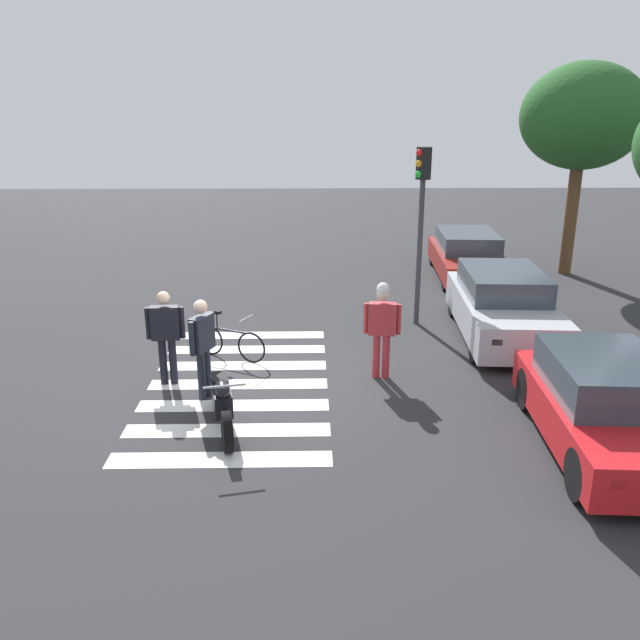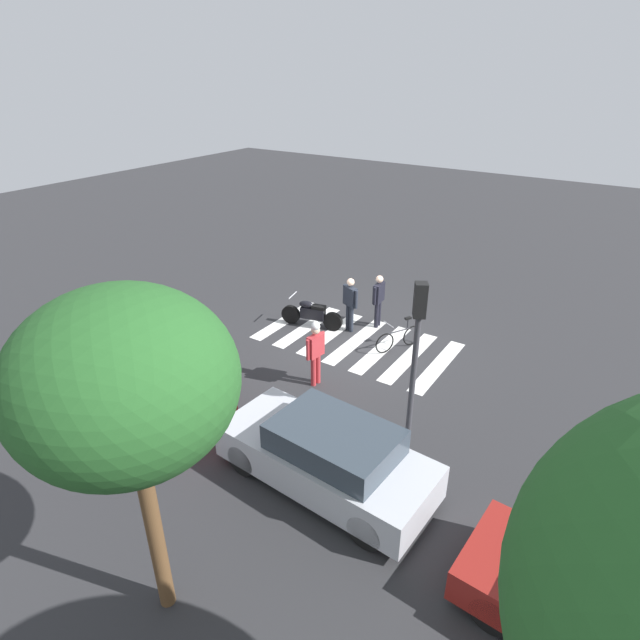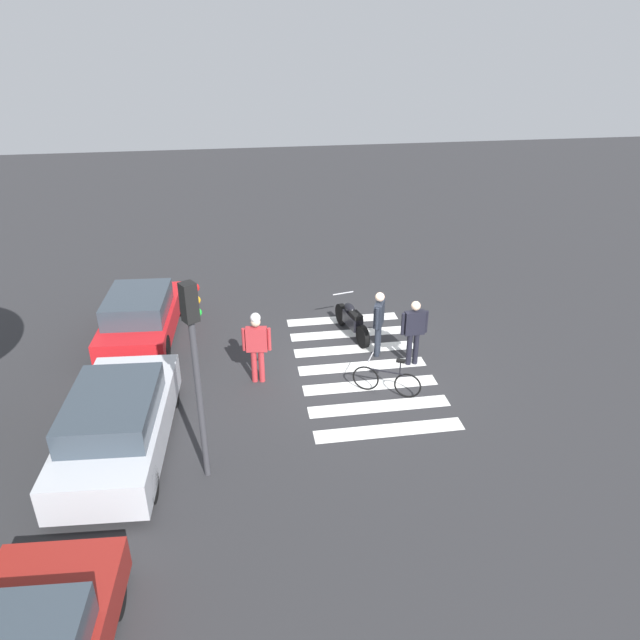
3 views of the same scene
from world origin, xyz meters
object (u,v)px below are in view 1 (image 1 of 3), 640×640
at_px(officer_on_foot, 203,342).
at_px(car_maroon_wagon, 468,256).
at_px(officer_by_motorcycle, 166,331).
at_px(car_red_convertible, 606,407).
at_px(leaning_bicycle, 230,342).
at_px(pedestrian_bystander, 382,323).
at_px(police_motorcycle, 222,402).
at_px(car_silver_sedan, 503,306).
at_px(traffic_light_pole, 421,208).

height_order(officer_on_foot, car_maroon_wagon, officer_on_foot).
bearing_deg(officer_by_motorcycle, car_red_convertible, 70.33).
distance_m(leaning_bicycle, pedestrian_bystander, 3.21).
bearing_deg(pedestrian_bystander, officer_by_motorcycle, -86.81).
relative_size(police_motorcycle, car_red_convertible, 0.51).
distance_m(police_motorcycle, car_silver_sedan, 7.07).
distance_m(leaning_bicycle, car_red_convertible, 7.06).
bearing_deg(car_maroon_wagon, officer_on_foot, -38.01).
xyz_separation_m(leaning_bicycle, car_maroon_wagon, (-6.60, 6.37, 0.28)).
height_order(pedestrian_bystander, car_silver_sedan, pedestrian_bystander).
xyz_separation_m(police_motorcycle, officer_on_foot, (-1.16, -0.45, 0.58)).
bearing_deg(officer_by_motorcycle, leaning_bicycle, 141.34).
xyz_separation_m(officer_by_motorcycle, pedestrian_bystander, (-0.22, 3.94, 0.06)).
height_order(leaning_bicycle, car_red_convertible, car_red_convertible).
distance_m(officer_on_foot, car_silver_sedan, 6.84).
bearing_deg(car_maroon_wagon, car_silver_sedan, -5.24).
relative_size(car_maroon_wagon, car_silver_sedan, 1.02).
bearing_deg(leaning_bicycle, police_motorcycle, 4.23).
height_order(officer_by_motorcycle, car_maroon_wagon, officer_by_motorcycle).
bearing_deg(car_silver_sedan, leaning_bicycle, -78.19).
bearing_deg(car_silver_sedan, car_maroon_wagon, 174.76).
relative_size(police_motorcycle, car_silver_sedan, 0.45).
height_order(police_motorcycle, traffic_light_pole, traffic_light_pole).
distance_m(pedestrian_bystander, traffic_light_pole, 3.78).
height_order(police_motorcycle, car_silver_sedan, car_silver_sedan).
bearing_deg(officer_by_motorcycle, car_silver_sedan, 109.74).
height_order(officer_on_foot, pedestrian_bystander, pedestrian_bystander).
bearing_deg(officer_by_motorcycle, police_motorcycle, 34.38).
height_order(car_silver_sedan, car_red_convertible, car_silver_sedan).
bearing_deg(officer_by_motorcycle, car_maroon_wagon, 136.81).
bearing_deg(police_motorcycle, officer_by_motorcycle, -145.62).
bearing_deg(leaning_bicycle, pedestrian_bystander, 71.06).
xyz_separation_m(police_motorcycle, car_red_convertible, (0.73, 5.76, 0.21)).
xyz_separation_m(officer_on_foot, car_red_convertible, (1.88, 6.22, -0.37)).
height_order(officer_on_foot, car_silver_sedan, officer_on_foot).
height_order(pedestrian_bystander, traffic_light_pole, traffic_light_pole).
bearing_deg(car_red_convertible, traffic_light_pole, -162.59).
height_order(car_maroon_wagon, traffic_light_pole, traffic_light_pole).
xyz_separation_m(police_motorcycle, car_maroon_wagon, (-9.60, 6.15, 0.18)).
relative_size(leaning_bicycle, car_maroon_wagon, 0.32).
bearing_deg(pedestrian_bystander, police_motorcycle, -53.98).
distance_m(officer_by_motorcycle, car_silver_sedan, 7.30).
bearing_deg(officer_on_foot, leaning_bicycle, 172.87).
xyz_separation_m(leaning_bicycle, traffic_light_pole, (-2.18, 4.13, 2.37)).
distance_m(pedestrian_bystander, car_maroon_wagon, 8.36).
bearing_deg(car_red_convertible, police_motorcycle, -97.17).
relative_size(officer_on_foot, traffic_light_pole, 0.44).
height_order(leaning_bicycle, traffic_light_pole, traffic_light_pole).
height_order(police_motorcycle, officer_by_motorcycle, officer_by_motorcycle).
bearing_deg(pedestrian_bystander, car_red_convertible, 48.16).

